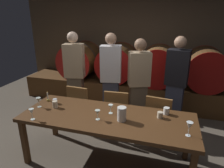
{
  "coord_description": "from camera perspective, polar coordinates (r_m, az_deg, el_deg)",
  "views": [
    {
      "loc": [
        0.72,
        -2.4,
        2.1
      ],
      "look_at": [
        -0.15,
        0.54,
        1.0
      ],
      "focal_mm": 32.02,
      "sensor_mm": 36.0,
      "label": 1
    }
  ],
  "objects": [
    {
      "name": "candle_center",
      "position": [
        3.4,
        -17.84,
        -3.89
      ],
      "size": [
        0.05,
        0.05,
        0.18
      ],
      "color": "olive",
      "rests_on": "dining_table"
    },
    {
      "name": "wine_glass_right",
      "position": [
        2.83,
        -0.4,
        -6.62
      ],
      "size": [
        0.07,
        0.07,
        0.14
      ],
      "color": "silver",
      "rests_on": "dining_table"
    },
    {
      "name": "guest_far_right",
      "position": [
        3.8,
        17.76,
        0.19
      ],
      "size": [
        0.42,
        0.31,
        1.73
      ],
      "rotation": [
        0.0,
        0.0,
        2.95
      ],
      "color": "#33384C",
      "rests_on": "ground"
    },
    {
      "name": "guest_center_left",
      "position": [
        3.82,
        -0.31,
        1.5
      ],
      "size": [
        0.42,
        0.3,
        1.77
      ],
      "rotation": [
        0.0,
        0.0,
        3.32
      ],
      "color": "#33384C",
      "rests_on": "ground"
    },
    {
      "name": "cup_far_right",
      "position": [
        2.93,
        15.25,
        -7.42
      ],
      "size": [
        0.08,
        0.08,
        0.1
      ],
      "primitive_type": "cylinder",
      "color": "white",
      "rests_on": "dining_table"
    },
    {
      "name": "wine_glass_far_left",
      "position": [
        3.2,
        -20.23,
        -4.39
      ],
      "size": [
        0.07,
        0.07,
        0.15
      ],
      "color": "silver",
      "rests_on": "dining_table"
    },
    {
      "name": "chair_center",
      "position": [
        3.51,
        1.48,
        -7.64
      ],
      "size": [
        0.42,
        0.42,
        0.88
      ],
      "rotation": [
        0.0,
        0.0,
        3.21
      ],
      "color": "brown",
      "rests_on": "ground"
    },
    {
      "name": "dining_table",
      "position": [
        2.84,
        -1.39,
        -10.32
      ],
      "size": [
        2.4,
        0.88,
        0.75
      ],
      "color": "#4C2D16",
      "rests_on": "ground"
    },
    {
      "name": "cup_center_left",
      "position": [
        3.13,
        -15.92,
        -5.59
      ],
      "size": [
        0.08,
        0.08,
        0.1
      ],
      "primitive_type": "cylinder",
      "color": "beige",
      "rests_on": "dining_table"
    },
    {
      "name": "guest_center_right",
      "position": [
        3.7,
        7.61,
        0.07
      ],
      "size": [
        0.44,
        0.36,
        1.69
      ],
      "rotation": [
        0.0,
        0.0,
        3.51
      ],
      "color": "brown",
      "rests_on": "ground"
    },
    {
      "name": "wine_glass_center",
      "position": [
        2.68,
        -4.14,
        -8.21
      ],
      "size": [
        0.07,
        0.07,
        0.14
      ],
      "color": "silver",
      "rests_on": "dining_table"
    },
    {
      "name": "chair_right",
      "position": [
        3.38,
        13.15,
        -9.3
      ],
      "size": [
        0.45,
        0.45,
        0.88
      ],
      "rotation": [
        0.0,
        0.0,
        3.02
      ],
      "color": "brown",
      "rests_on": "ground"
    },
    {
      "name": "wine_barrel_far_left",
      "position": [
        5.18,
        -9.08,
        6.77
      ],
      "size": [
        0.87,
        0.92,
        0.87
      ],
      "color": "brown",
      "rests_on": "barrel_shelf"
    },
    {
      "name": "wine_barrel_center_right",
      "position": [
        4.7,
        13.02,
        5.19
      ],
      "size": [
        0.87,
        0.92,
        0.87
      ],
      "color": "brown",
      "rests_on": "barrel_shelf"
    },
    {
      "name": "cup_center_right",
      "position": [
        2.81,
        13.54,
        -8.58
      ],
      "size": [
        0.08,
        0.08,
        0.09
      ],
      "primitive_type": "cylinder",
      "color": "beige",
      "rests_on": "dining_table"
    },
    {
      "name": "wine_barrel_center_left",
      "position": [
        4.84,
        1.63,
        6.11
      ],
      "size": [
        0.87,
        0.92,
        0.87
      ],
      "color": "brown",
      "rests_on": "barrel_shelf"
    },
    {
      "name": "back_wall",
      "position": [
        5.19,
        8.57,
        12.73
      ],
      "size": [
        6.24,
        0.24,
        2.99
      ],
      "primitive_type": "cube",
      "color": "brown",
      "rests_on": "ground"
    },
    {
      "name": "wine_barrel_far_right",
      "position": [
        4.75,
        25.17,
        3.97
      ],
      "size": [
        0.87,
        0.92,
        0.87
      ],
      "color": "#513319",
      "rests_on": "barrel_shelf"
    },
    {
      "name": "wine_glass_far_right",
      "position": [
        2.49,
        21.23,
        -11.1
      ],
      "size": [
        0.08,
        0.08,
        0.18
      ],
      "color": "white",
      "rests_on": "dining_table"
    },
    {
      "name": "cup_far_left",
      "position": [
        3.28,
        -15.95,
        -4.73
      ],
      "size": [
        0.07,
        0.07,
        0.08
      ],
      "primitive_type": "cylinder",
      "color": "silver",
      "rests_on": "dining_table"
    },
    {
      "name": "pitcher",
      "position": [
        2.65,
        2.81,
        -8.53
      ],
      "size": [
        0.12,
        0.12,
        0.19
      ],
      "color": "white",
      "rests_on": "dining_table"
    },
    {
      "name": "guest_far_left",
      "position": [
        4.09,
        -10.51,
        2.47
      ],
      "size": [
        0.42,
        0.31,
        1.77
      ],
      "rotation": [
        0.0,
        0.0,
        3.34
      ],
      "color": "brown",
      "rests_on": "ground"
    },
    {
      "name": "barrel_shelf",
      "position": [
        4.96,
        6.93,
        -2.16
      ],
      "size": [
        5.62,
        0.9,
        0.54
      ],
      "primitive_type": "cube",
      "color": "brown",
      "rests_on": "ground"
    },
    {
      "name": "wine_glass_left",
      "position": [
        2.87,
        -21.96,
        -7.37
      ],
      "size": [
        0.07,
        0.07,
        0.16
      ],
      "color": "silver",
      "rests_on": "dining_table"
    },
    {
      "name": "ground_plane",
      "position": [
        3.26,
        -0.25,
        -20.34
      ],
      "size": [
        8.11,
        8.11,
        0.0
      ],
      "primitive_type": "plane",
      "color": "brown"
    },
    {
      "name": "chair_left",
      "position": [
        3.75,
        -8.93,
        -5.99
      ],
      "size": [
        0.43,
        0.43,
        0.88
      ],
      "rotation": [
        0.0,
        0.0,
        3.07
      ],
      "color": "brown",
      "rests_on": "ground"
    }
  ]
}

